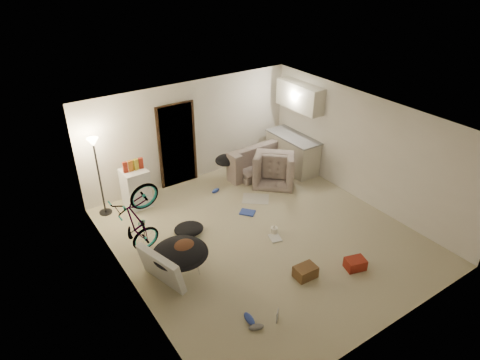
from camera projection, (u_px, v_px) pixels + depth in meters
floor at (263, 236)px, 8.80m from camera, size 5.50×6.00×0.02m
ceiling at (267, 121)px, 7.56m from camera, size 5.50×6.00×0.02m
wall_back at (190, 132)px, 10.36m from camera, size 5.50×0.02×2.50m
wall_front at (393, 271)px, 6.00m from camera, size 5.50×0.02×2.50m
wall_left at (127, 231)px, 6.84m from camera, size 0.02×6.00×2.50m
wall_right at (364, 149)px, 9.52m from camera, size 0.02×6.00×2.50m
doorway at (177, 145)px, 10.24m from camera, size 0.85×0.10×2.04m
door_trim at (177, 146)px, 10.22m from camera, size 0.97×0.04×2.10m
floor_lamp at (96, 160)px, 8.90m from camera, size 0.28×0.28×1.81m
kitchen_counter at (292, 153)px, 11.21m from camera, size 0.60×1.50×0.88m
counter_top at (293, 137)px, 10.98m from camera, size 0.64×1.54×0.04m
kitchen_uppers at (300, 96)px, 10.53m from camera, size 0.38×1.40×0.65m
sofa at (257, 159)px, 11.21m from camera, size 2.02×0.87×0.58m
armchair at (275, 169)px, 10.69m from camera, size 1.30×1.29×0.64m
bicycle at (140, 237)px, 8.06m from camera, size 1.66×0.81×0.93m
book_asset at (276, 323)px, 6.77m from camera, size 0.25×0.25×0.02m
mini_fridge at (136, 188)px, 9.60m from camera, size 0.55×0.55×0.90m
snack_box_0 at (125, 168)px, 9.25m from camera, size 0.10×0.07×0.30m
snack_box_1 at (131, 167)px, 9.31m from camera, size 0.11×0.09×0.30m
snack_box_2 at (136, 166)px, 9.36m from camera, size 0.12×0.10×0.30m
snack_box_3 at (141, 164)px, 9.42m from camera, size 0.11×0.09×0.30m
saucer_chair at (181, 257)px, 7.56m from camera, size 0.99×0.99×0.70m
hoodie at (183, 248)px, 7.46m from camera, size 0.59×0.54×0.22m
sofa_drape at (226, 160)px, 10.62m from camera, size 0.64×0.56×0.28m
tv_box at (161, 268)px, 7.43m from camera, size 0.52×1.04×0.67m
drink_case_a at (305, 272)px, 7.67m from camera, size 0.41×0.30×0.23m
drink_case_b at (355, 264)px, 7.88m from camera, size 0.42×0.36×0.21m
juicer at (274, 230)px, 8.82m from camera, size 0.15×0.15×0.21m
newspaper at (256, 199)px, 10.05m from camera, size 0.77×0.75×0.01m
book_blue at (247, 212)px, 9.52m from camera, size 0.39×0.40×0.03m
book_white at (275, 238)px, 8.71m from camera, size 0.29×0.33×0.03m
shoe_0 at (216, 191)px, 10.29m from camera, size 0.26×0.17×0.09m
shoe_2 at (249, 319)px, 6.79m from camera, size 0.15×0.30×0.11m
shoe_3 at (256, 327)px, 6.66m from camera, size 0.27×0.19×0.09m
clothes_lump_a at (189, 229)px, 8.83m from camera, size 0.73×0.67×0.20m
clothes_lump_c at (185, 250)px, 8.28m from camera, size 0.52×0.47×0.14m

